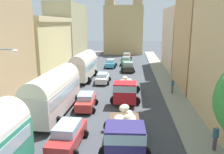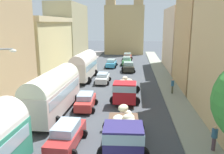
% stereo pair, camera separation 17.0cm
% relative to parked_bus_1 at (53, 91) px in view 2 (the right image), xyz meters
% --- Properties ---
extents(ground_plane, '(154.00, 154.00, 0.00)m').
position_rel_parked_bus_1_xyz_m(ground_plane, '(4.51, 12.75, -2.23)').
color(ground_plane, '#3F444A').
extents(sidewalk_left, '(2.50, 70.00, 0.14)m').
position_rel_parked_bus_1_xyz_m(sidewalk_left, '(-2.74, 12.75, -2.16)').
color(sidewalk_left, '#9E9694').
rests_on(sidewalk_left, ground).
extents(sidewalk_right, '(2.50, 70.00, 0.14)m').
position_rel_parked_bus_1_xyz_m(sidewalk_right, '(11.76, 12.75, -2.16)').
color(sidewalk_right, gray).
rests_on(sidewalk_right, ground).
extents(building_left_2, '(5.52, 14.78, 9.00)m').
position_rel_parked_bus_1_xyz_m(building_left_2, '(-6.49, 14.36, 2.30)').
color(building_left_2, '#CEC188').
rests_on(building_left_2, ground).
extents(building_left_3, '(5.38, 14.37, 12.04)m').
position_rel_parked_bus_1_xyz_m(building_left_3, '(-6.67, 29.66, 3.79)').
color(building_left_3, tan).
rests_on(building_left_3, ground).
extents(building_right_2, '(5.30, 9.91, 12.38)m').
position_rel_parked_bus_1_xyz_m(building_right_2, '(15.43, 11.13, 3.99)').
color(building_right_2, tan).
rests_on(building_right_2, ground).
extents(building_right_3, '(4.46, 13.05, 10.79)m').
position_rel_parked_bus_1_xyz_m(building_right_3, '(15.25, 23.30, 3.16)').
color(building_right_3, beige).
rests_on(building_right_3, ground).
extents(distant_church, '(10.20, 6.36, 19.80)m').
position_rel_parked_bus_1_xyz_m(distant_church, '(4.51, 44.23, 4.95)').
color(distant_church, tan).
rests_on(distant_church, ground).
extents(parked_bus_1, '(3.45, 9.00, 4.05)m').
position_rel_parked_bus_1_xyz_m(parked_bus_1, '(0.00, 0.00, 0.00)').
color(parked_bus_1, beige).
rests_on(parked_bus_1, ground).
extents(parked_bus_2, '(3.41, 8.18, 4.01)m').
position_rel_parked_bus_1_xyz_m(parked_bus_2, '(-0.09, 13.48, -0.02)').
color(parked_bus_2, silver).
rests_on(parked_bus_2, ground).
extents(cargo_truck_0, '(3.36, 6.53, 2.37)m').
position_rel_parked_bus_1_xyz_m(cargo_truck_0, '(6.57, -5.64, -0.98)').
color(cargo_truck_0, navy).
rests_on(cargo_truck_0, ground).
extents(cargo_truck_1, '(3.21, 7.42, 2.44)m').
position_rel_parked_bus_1_xyz_m(cargo_truck_1, '(6.32, 4.37, -1.00)').
color(cargo_truck_1, '#B31A20').
rests_on(cargo_truck_1, ground).
extents(car_0, '(2.48, 3.76, 1.70)m').
position_rel_parked_bus_1_xyz_m(car_0, '(6.26, 19.71, -1.39)').
color(car_0, '#2B2A22').
rests_on(car_0, ground).
extents(car_1, '(2.26, 3.85, 1.66)m').
position_rel_parked_bus_1_xyz_m(car_1, '(5.78, 26.22, -1.41)').
color(car_1, '#48934E').
rests_on(car_1, ground).
extents(car_2, '(2.33, 3.99, 1.59)m').
position_rel_parked_bus_1_xyz_m(car_2, '(5.75, 32.65, -1.44)').
color(car_2, '#B73428').
rests_on(car_2, ground).
extents(car_3, '(2.33, 4.42, 1.66)m').
position_rel_parked_bus_1_xyz_m(car_3, '(2.73, -5.47, -1.41)').
color(car_3, '#AA2A29').
rests_on(car_3, ground).
extents(car_4, '(2.25, 3.86, 1.56)m').
position_rel_parked_bus_1_xyz_m(car_4, '(2.56, 1.63, -1.45)').
color(car_4, '#B7332D').
rests_on(car_4, ground).
extents(car_5, '(2.16, 3.98, 1.42)m').
position_rel_parked_bus_1_xyz_m(car_5, '(2.90, 11.71, -1.51)').
color(car_5, silver).
rests_on(car_5, ground).
extents(car_6, '(2.28, 4.37, 1.52)m').
position_rel_parked_bus_1_xyz_m(car_6, '(2.95, 23.66, -1.47)').
color(car_6, '#3695C0').
rests_on(car_6, ground).
extents(pedestrian_0, '(0.51, 0.51, 1.83)m').
position_rel_parked_bus_1_xyz_m(pedestrian_0, '(12.35, -5.31, -1.19)').
color(pedestrian_0, '#4E3C47').
rests_on(pedestrian_0, ground).
extents(pedestrian_1, '(0.47, 0.47, 1.88)m').
position_rel_parked_bus_1_xyz_m(pedestrian_1, '(11.68, 7.14, -1.16)').
color(pedestrian_1, '#4A503D').
rests_on(pedestrian_1, ground).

